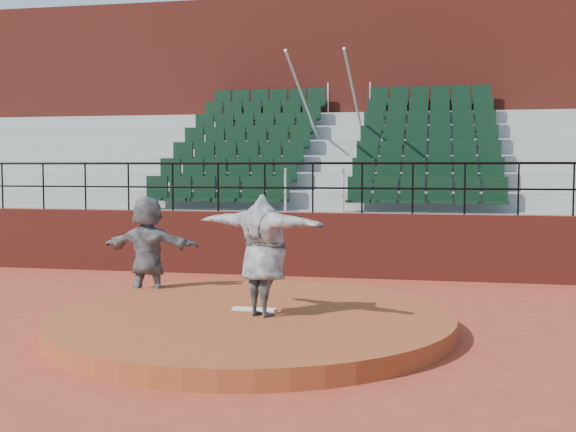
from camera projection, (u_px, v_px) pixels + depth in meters
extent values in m
plane|color=#A83B26|center=(251.00, 331.00, 9.85)|extent=(90.00, 90.00, 0.00)
cylinder|color=#994522|center=(251.00, 322.00, 9.85)|extent=(5.50, 5.50, 0.25)
cube|color=white|center=(254.00, 309.00, 9.98)|extent=(0.60, 0.15, 0.03)
cube|color=maroon|center=(313.00, 244.00, 14.70)|extent=(24.00, 0.30, 1.30)
cylinder|color=black|center=(313.00, 163.00, 14.58)|extent=(24.00, 0.05, 0.05)
cylinder|color=black|center=(313.00, 188.00, 14.62)|extent=(24.00, 0.04, 0.04)
cylinder|color=black|center=(2.00, 186.00, 16.02)|extent=(0.04, 0.04, 1.00)
cylinder|color=black|center=(43.00, 186.00, 15.82)|extent=(0.04, 0.04, 1.00)
cylinder|color=black|center=(85.00, 186.00, 15.62)|extent=(0.04, 0.04, 1.00)
cylinder|color=black|center=(128.00, 187.00, 15.42)|extent=(0.04, 0.04, 1.00)
cylinder|color=black|center=(173.00, 187.00, 15.22)|extent=(0.04, 0.04, 1.00)
cylinder|color=black|center=(218.00, 187.00, 15.02)|extent=(0.04, 0.04, 1.00)
cylinder|color=black|center=(265.00, 188.00, 14.82)|extent=(0.04, 0.04, 1.00)
cylinder|color=black|center=(313.00, 188.00, 14.62)|extent=(0.04, 0.04, 1.00)
cylinder|color=black|center=(362.00, 188.00, 14.41)|extent=(0.04, 0.04, 1.00)
cylinder|color=black|center=(413.00, 189.00, 14.21)|extent=(0.04, 0.04, 1.00)
cylinder|color=black|center=(465.00, 189.00, 14.01)|extent=(0.04, 0.04, 1.00)
cylinder|color=black|center=(518.00, 189.00, 13.81)|extent=(0.04, 0.04, 1.00)
cylinder|color=black|center=(574.00, 190.00, 13.61)|extent=(0.04, 0.04, 1.00)
cube|color=#9C9C96|center=(317.00, 241.00, 15.26)|extent=(24.00, 0.85, 1.30)
cube|color=black|center=(215.00, 193.00, 15.65)|extent=(3.30, 0.48, 0.72)
cube|color=black|center=(426.00, 195.00, 14.75)|extent=(3.30, 0.48, 0.72)
cube|color=#9C9C96|center=(323.00, 229.00, 16.07)|extent=(24.00, 0.85, 1.70)
cube|color=black|center=(226.00, 174.00, 16.45)|extent=(3.30, 0.48, 0.72)
cube|color=black|center=(427.00, 175.00, 15.55)|extent=(3.30, 0.48, 0.72)
cube|color=#9C9C96|center=(329.00, 217.00, 16.89)|extent=(24.00, 0.85, 2.10)
cube|color=black|center=(236.00, 157.00, 17.25)|extent=(3.30, 0.48, 0.72)
cube|color=black|center=(427.00, 156.00, 16.35)|extent=(3.30, 0.48, 0.72)
cube|color=#9C9C96|center=(334.00, 206.00, 17.71)|extent=(24.00, 0.85, 2.50)
cube|color=black|center=(245.00, 141.00, 18.06)|extent=(3.30, 0.48, 0.72)
cube|color=black|center=(428.00, 140.00, 17.15)|extent=(3.30, 0.48, 0.72)
cube|color=#9C9C96|center=(339.00, 197.00, 18.52)|extent=(24.00, 0.85, 2.90)
cube|color=black|center=(254.00, 127.00, 18.86)|extent=(3.30, 0.48, 0.72)
cube|color=black|center=(429.00, 125.00, 17.96)|extent=(3.30, 0.48, 0.72)
cube|color=#9C9C96|center=(343.00, 188.00, 19.34)|extent=(24.00, 0.85, 3.30)
cube|color=black|center=(261.00, 114.00, 19.66)|extent=(3.30, 0.48, 0.72)
cube|color=black|center=(429.00, 111.00, 18.76)|extent=(3.30, 0.48, 0.72)
cube|color=#9C9C96|center=(347.00, 180.00, 20.16)|extent=(24.00, 0.85, 3.70)
cube|color=black|center=(268.00, 102.00, 20.46)|extent=(3.30, 0.48, 0.72)
cube|color=black|center=(430.00, 99.00, 19.56)|extent=(3.30, 0.48, 0.72)
cylinder|color=silver|center=(310.00, 119.00, 17.68)|extent=(0.06, 5.97, 2.46)
cylinder|color=silver|center=(359.00, 118.00, 17.44)|extent=(0.06, 5.97, 2.46)
cube|color=maroon|center=(355.00, 123.00, 21.92)|extent=(24.00, 3.00, 7.10)
imported|color=black|center=(263.00, 255.00, 9.57)|extent=(2.05, 1.28, 1.62)
imported|color=black|center=(148.00, 249.00, 11.81)|extent=(1.63, 0.52, 1.76)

